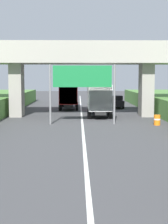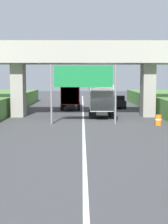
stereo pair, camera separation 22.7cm
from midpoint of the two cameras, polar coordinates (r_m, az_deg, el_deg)
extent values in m
cube|color=white|center=(29.66, 0.13, -2.19)|extent=(0.20, 93.05, 0.01)
cube|color=#9E998E|center=(36.05, 0.04, 9.06)|extent=(40.00, 4.80, 1.10)
cube|color=#9E998E|center=(33.91, 0.07, 11.12)|extent=(40.00, 0.36, 1.10)
cube|color=#9E998E|center=(38.34, 0.02, 10.52)|extent=(40.00, 0.36, 1.10)
cube|color=gray|center=(36.63, -10.87, 3.65)|extent=(1.30, 2.20, 5.61)
cube|color=gray|center=(36.72, 10.93, 3.65)|extent=(1.30, 2.20, 5.61)
cylinder|color=slate|center=(29.95, -5.35, 2.96)|extent=(0.18, 0.18, 5.31)
cylinder|color=slate|center=(30.00, 5.58, 2.97)|extent=(0.18, 0.18, 5.31)
cube|color=#167238|center=(29.80, 0.12, 6.06)|extent=(5.20, 0.12, 1.90)
cube|color=white|center=(29.79, 0.12, 6.06)|extent=(4.89, 0.01, 1.67)
cube|color=black|center=(44.88, -2.08, 1.40)|extent=(1.10, 7.30, 0.36)
cube|color=red|center=(47.40, -1.99, 3.13)|extent=(2.10, 2.10, 2.10)
cube|color=#2D3842|center=(48.40, -1.96, 3.55)|extent=(1.89, 0.06, 0.90)
cube|color=red|center=(43.74, -2.13, 3.23)|extent=(2.30, 5.20, 2.60)
cube|color=maroon|center=(41.17, -2.24, 3.06)|extent=(2.21, 0.04, 2.50)
cylinder|color=black|center=(47.53, -3.16, 1.43)|extent=(0.30, 0.96, 0.96)
cylinder|color=black|center=(47.47, -0.82, 1.44)|extent=(0.30, 0.96, 0.96)
cylinder|color=black|center=(42.47, -3.63, 0.90)|extent=(0.30, 0.96, 0.96)
cylinder|color=black|center=(42.41, -0.74, 0.90)|extent=(0.30, 0.96, 0.96)
cylinder|color=black|center=(44.16, -3.50, 1.09)|extent=(0.30, 0.96, 0.96)
cylinder|color=black|center=(44.09, -0.72, 1.09)|extent=(0.30, 0.96, 0.96)
cube|color=black|center=(36.39, 2.89, 0.35)|extent=(1.10, 7.30, 0.36)
cube|color=#236B38|center=(38.88, 2.69, 2.52)|extent=(2.10, 2.10, 2.10)
cube|color=#2D3842|center=(39.89, 2.61, 3.04)|extent=(1.89, 0.06, 0.90)
cube|color=silver|center=(35.23, 3.00, 2.58)|extent=(2.30, 5.20, 2.60)
cube|color=#A8A8A4|center=(32.66, 3.26, 2.32)|extent=(2.21, 0.04, 2.50)
cylinder|color=black|center=(38.95, 1.25, 0.46)|extent=(0.30, 0.96, 0.96)
cylinder|color=black|center=(39.06, 4.10, 0.46)|extent=(0.30, 0.96, 0.96)
cylinder|color=black|center=(33.90, 1.32, -0.36)|extent=(0.30, 0.96, 0.96)
cylinder|color=black|center=(34.03, 4.92, -0.36)|extent=(0.30, 0.96, 0.96)
cylinder|color=black|center=(35.58, 1.24, -0.06)|extent=(0.30, 0.96, 0.96)
cylinder|color=black|center=(35.70, 4.68, -0.06)|extent=(0.30, 0.96, 0.96)
cube|color=black|center=(46.10, 5.93, 1.55)|extent=(1.76, 4.10, 0.76)
cube|color=black|center=(45.91, 5.95, 2.40)|extent=(1.56, 1.90, 0.64)
cube|color=#2D3842|center=(44.99, 6.08, 2.33)|extent=(1.44, 0.06, 0.54)
cylinder|color=black|center=(47.31, 4.77, 1.21)|extent=(0.22, 0.64, 0.64)
cylinder|color=black|center=(47.49, 6.74, 1.20)|extent=(0.22, 0.64, 0.64)
cylinder|color=black|center=(44.79, 5.05, 0.94)|extent=(0.22, 0.64, 0.64)
cylinder|color=black|center=(44.97, 7.13, 0.94)|extent=(0.22, 0.64, 0.64)
cylinder|color=orange|center=(30.12, 12.68, -1.35)|extent=(0.56, 0.56, 0.90)
cylinder|color=white|center=(30.11, 12.69, -1.22)|extent=(0.57, 0.57, 0.12)
camera|label=1|loc=(0.11, -89.69, 0.03)|focal=53.96mm
camera|label=2|loc=(0.11, 90.31, -0.03)|focal=53.96mm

